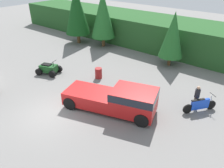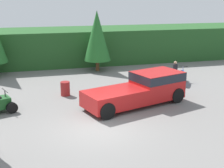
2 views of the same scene
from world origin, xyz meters
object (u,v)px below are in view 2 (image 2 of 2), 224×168
object	(u,v)px
dirt_bike	(181,77)
steel_barrel	(65,89)
pickup_truck_red	(143,88)
rider_person	(175,71)

from	to	relation	value
dirt_bike	steel_barrel	distance (m)	8.24
dirt_bike	steel_barrel	size ratio (longest dim) A/B	2.24
pickup_truck_red	steel_barrel	bearing A→B (deg)	129.03
rider_person	pickup_truck_red	bearing A→B (deg)	177.83
steel_barrel	dirt_bike	bearing A→B (deg)	4.00
dirt_bike	rider_person	size ratio (longest dim) A/B	1.22
rider_person	steel_barrel	xyz separation A→B (m)	(-7.85, -0.84, -0.43)
rider_person	steel_barrel	size ratio (longest dim) A/B	1.83
pickup_truck_red	steel_barrel	distance (m)	4.95
rider_person	dirt_bike	bearing A→B (deg)	-81.36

